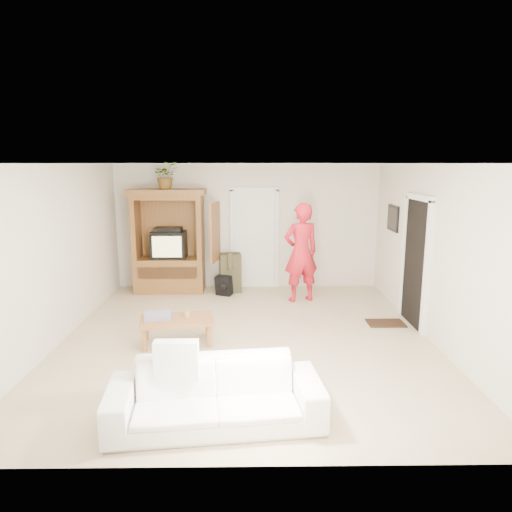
{
  "coord_description": "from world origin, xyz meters",
  "views": [
    {
      "loc": [
        0.05,
        -6.54,
        2.6
      ],
      "look_at": [
        0.15,
        0.6,
        1.15
      ],
      "focal_mm": 32.0,
      "sensor_mm": 36.0,
      "label": 1
    }
  ],
  "objects_px": {
    "sofa": "(216,395)",
    "coffee_table": "(177,322)",
    "armoire": "(170,248)",
    "man": "(301,253)"
  },
  "relations": [
    {
      "from": "sofa",
      "to": "coffee_table",
      "type": "height_order",
      "value": "sofa"
    },
    {
      "from": "sofa",
      "to": "coffee_table",
      "type": "bearing_deg",
      "value": 102.62
    },
    {
      "from": "sofa",
      "to": "coffee_table",
      "type": "distance_m",
      "value": 2.22
    },
    {
      "from": "armoire",
      "to": "coffee_table",
      "type": "bearing_deg",
      "value": -78.89
    },
    {
      "from": "armoire",
      "to": "man",
      "type": "xyz_separation_m",
      "value": [
        2.6,
        -0.73,
        0.04
      ]
    },
    {
      "from": "man",
      "to": "sofa",
      "type": "relative_size",
      "value": 0.88
    },
    {
      "from": "coffee_table",
      "to": "sofa",
      "type": "bearing_deg",
      "value": -80.89
    },
    {
      "from": "coffee_table",
      "to": "armoire",
      "type": "bearing_deg",
      "value": 91.36
    },
    {
      "from": "armoire",
      "to": "man",
      "type": "bearing_deg",
      "value": -15.78
    },
    {
      "from": "sofa",
      "to": "armoire",
      "type": "bearing_deg",
      "value": 98.22
    }
  ]
}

